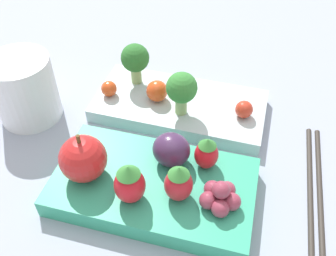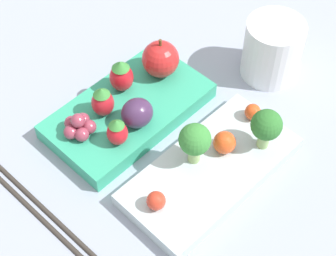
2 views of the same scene
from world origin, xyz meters
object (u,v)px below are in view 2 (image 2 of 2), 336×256
grape_cluster (79,126)px  bento_box_fruit (129,111)px  cherry_tomato_2 (253,112)px  strawberry_0 (103,102)px  bento_box_savoury (211,171)px  cherry_tomato_0 (156,201)px  drinking_cup (272,49)px  broccoli_floret_0 (192,142)px  cherry_tomato_1 (224,142)px  plum (137,113)px  chopsticks_pair (44,214)px  strawberry_1 (117,132)px  broccoli_floret_1 (266,126)px  strawberry_2 (121,76)px  apple (161,59)px

grape_cluster → bento_box_fruit: bearing=178.2°
cherry_tomato_2 → strawberry_0: (0.14, -0.12, 0.02)m
bento_box_fruit → cherry_tomato_2: cherry_tomato_2 is taller
bento_box_savoury → cherry_tomato_0: bearing=0.9°
grape_cluster → drinking_cup: 0.27m
cherry_tomato_0 → broccoli_floret_0: bearing=-162.7°
cherry_tomato_1 → plum: (0.06, -0.09, 0.01)m
grape_cluster → strawberry_0: bearing=-170.6°
bento_box_fruit → strawberry_0: strawberry_0 is taller
drinking_cup → chopsticks_pair: size_ratio=0.40×
strawberry_1 → bento_box_savoury: bearing=124.2°
broccoli_floret_1 → plum: broccoli_floret_1 is taller
bento_box_savoury → drinking_cup: bearing=-156.3°
broccoli_floret_1 → plum: size_ratio=1.41×
broccoli_floret_1 → chopsticks_pair: size_ratio=0.27×
strawberry_1 → drinking_cup: (-0.24, 0.02, 0.00)m
drinking_cup → strawberry_1: bearing=-4.1°
strawberry_0 → grape_cluster: size_ratio=1.07×
broccoli_floret_1 → broccoli_floret_0: bearing=-23.8°
cherry_tomato_0 → strawberry_2: 0.18m
bento_box_savoury → strawberry_0: strawberry_0 is taller
apple → strawberry_0: size_ratio=1.32×
bento_box_savoury → cherry_tomato_2: (-0.09, -0.02, 0.02)m
cherry_tomato_0 → cherry_tomato_1: (-0.11, -0.01, 0.00)m
bento_box_fruit → apple: 0.08m
chopsticks_pair → cherry_tomato_1: bearing=161.9°
bento_box_savoury → plum: (0.03, -0.10, 0.03)m
cherry_tomato_1 → apple: (-0.02, -0.14, 0.02)m
cherry_tomato_1 → chopsticks_pair: 0.22m
drinking_cup → bento_box_fruit: bearing=-15.9°
bento_box_fruit → grape_cluster: bearing=-1.8°
broccoli_floret_0 → broccoli_floret_1: same height
apple → grape_cluster: size_ratio=1.42×
strawberry_1 → chopsticks_pair: (0.12, 0.02, -0.04)m
cherry_tomato_1 → plum: plum is taller
cherry_tomato_2 → cherry_tomato_0: bearing=8.2°
strawberry_1 → grape_cluster: 0.05m
grape_cluster → chopsticks_pair: grape_cluster is taller
broccoli_floret_0 → bento_box_savoury: bearing=122.5°
bento_box_savoury → broccoli_floret_0: size_ratio=3.96×
strawberry_1 → cherry_tomato_2: bearing=155.1°
bento_box_savoury → bento_box_fruit: size_ratio=1.03×
cherry_tomato_0 → cherry_tomato_2: cherry_tomato_0 is taller
bento_box_savoury → broccoli_floret_1: (-0.07, 0.02, 0.04)m
strawberry_1 → strawberry_2: size_ratio=0.83×
cherry_tomato_1 → cherry_tomato_2: 0.06m
broccoli_floret_0 → strawberry_0: bearing=-72.5°
bento_box_fruit → grape_cluster: size_ratio=5.49×
strawberry_0 → bento_box_savoury: bearing=109.9°
strawberry_1 → apple: bearing=-152.5°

